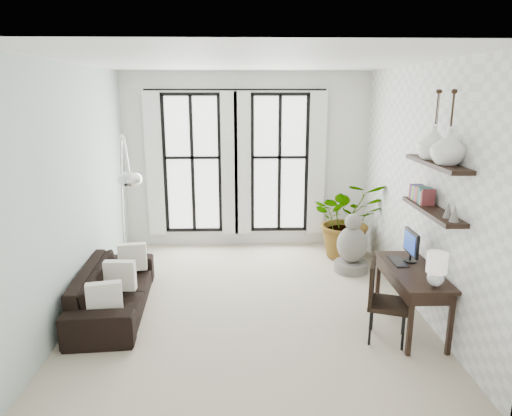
{
  "coord_description": "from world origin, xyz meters",
  "views": [
    {
      "loc": [
        -0.08,
        -5.86,
        2.83
      ],
      "look_at": [
        0.1,
        0.3,
        1.26
      ],
      "focal_mm": 32.0,
      "sensor_mm": 36.0,
      "label": 1
    }
  ],
  "objects_px": {
    "plant": "(348,219)",
    "arc_lamp": "(124,173)",
    "desk_chair": "(381,296)",
    "buddha": "(352,247)",
    "desk": "(414,275)",
    "sofa": "(114,289)"
  },
  "relations": [
    {
      "from": "sofa",
      "to": "plant",
      "type": "distance_m",
      "value": 4.08
    },
    {
      "from": "plant",
      "to": "sofa",
      "type": "bearing_deg",
      "value": -150.81
    },
    {
      "from": "sofa",
      "to": "buddha",
      "type": "relative_size",
      "value": 2.15
    },
    {
      "from": "arc_lamp",
      "to": "buddha",
      "type": "distance_m",
      "value": 3.7
    },
    {
      "from": "desk",
      "to": "plant",
      "type": "bearing_deg",
      "value": 94.38
    },
    {
      "from": "desk",
      "to": "desk_chair",
      "type": "height_order",
      "value": "desk"
    },
    {
      "from": "desk_chair",
      "to": "buddha",
      "type": "xyz_separation_m",
      "value": [
        0.16,
        2.09,
        -0.13
      ]
    },
    {
      "from": "plant",
      "to": "desk_chair",
      "type": "bearing_deg",
      "value": -94.79
    },
    {
      "from": "plant",
      "to": "arc_lamp",
      "type": "relative_size",
      "value": 0.6
    },
    {
      "from": "sofa",
      "to": "plant",
      "type": "relative_size",
      "value": 1.51
    },
    {
      "from": "arc_lamp",
      "to": "desk",
      "type": "bearing_deg",
      "value": -17.99
    },
    {
      "from": "desk_chair",
      "to": "buddha",
      "type": "bearing_deg",
      "value": 105.26
    },
    {
      "from": "sofa",
      "to": "arc_lamp",
      "type": "distance_m",
      "value": 1.57
    },
    {
      "from": "desk_chair",
      "to": "arc_lamp",
      "type": "height_order",
      "value": "arc_lamp"
    },
    {
      "from": "plant",
      "to": "arc_lamp",
      "type": "distance_m",
      "value": 3.88
    },
    {
      "from": "sofa",
      "to": "desk_chair",
      "type": "height_order",
      "value": "desk_chair"
    },
    {
      "from": "buddha",
      "to": "desk",
      "type": "bearing_deg",
      "value": -81.76
    },
    {
      "from": "arc_lamp",
      "to": "plant",
      "type": "bearing_deg",
      "value": 22.55
    },
    {
      "from": "desk",
      "to": "buddha",
      "type": "relative_size",
      "value": 1.35
    },
    {
      "from": "desk",
      "to": "arc_lamp",
      "type": "relative_size",
      "value": 0.57
    },
    {
      "from": "sofa",
      "to": "desk_chair",
      "type": "bearing_deg",
      "value": -107.92
    },
    {
      "from": "plant",
      "to": "desk",
      "type": "relative_size",
      "value": 1.05
    }
  ]
}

